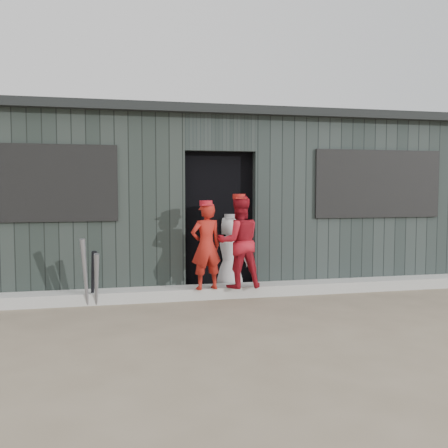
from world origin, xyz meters
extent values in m
plane|color=brown|center=(0.00, 0.00, 0.00)|extent=(80.00, 80.00, 0.00)
cube|color=#A4A49F|center=(0.00, 1.82, 0.07)|extent=(8.00, 0.36, 0.15)
cone|color=gray|center=(-1.68, 1.57, 0.34)|extent=(0.09, 0.24, 0.69)
cone|color=gray|center=(-1.82, 1.58, 0.44)|extent=(0.13, 0.24, 0.87)
cone|color=black|center=(-1.73, 1.68, 0.35)|extent=(0.13, 0.23, 0.70)
imported|color=#A01C13|center=(-0.28, 1.64, 0.72)|extent=(0.46, 0.35, 1.15)
imported|color=maroon|center=(0.17, 1.66, 0.77)|extent=(0.62, 0.49, 1.23)
imported|color=silver|center=(0.16, 2.18, 0.55)|extent=(0.61, 0.49, 1.09)
cube|color=black|center=(0.00, 3.50, 1.20)|extent=(7.60, 2.70, 2.20)
cube|color=#28302D|center=(-2.25, 2.10, 1.25)|extent=(3.50, 0.20, 2.50)
cube|color=#2C3533|center=(2.25, 2.10, 1.25)|extent=(3.50, 0.20, 2.50)
cube|color=#2A3230|center=(0.00, 2.10, 2.25)|extent=(1.00, 0.20, 0.50)
cube|color=#2C3431|center=(3.90, 3.50, 1.25)|extent=(0.20, 3.00, 2.50)
cube|color=#272E2D|center=(0.00, 4.90, 1.25)|extent=(8.00, 0.20, 2.50)
cube|color=black|center=(0.00, 3.50, 2.56)|extent=(8.30, 3.30, 0.12)
cube|color=black|center=(-2.40, 1.98, 1.55)|extent=(2.00, 0.04, 1.00)
cube|color=black|center=(2.40, 1.98, 1.55)|extent=(2.00, 0.04, 1.00)
cube|color=black|center=(-0.37, 2.67, 1.35)|extent=(0.20, 0.20, 0.87)
cube|color=black|center=(0.12, 2.48, 1.30)|extent=(0.24, 0.20, 0.95)
camera|label=1|loc=(-1.47, -4.77, 1.47)|focal=40.00mm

